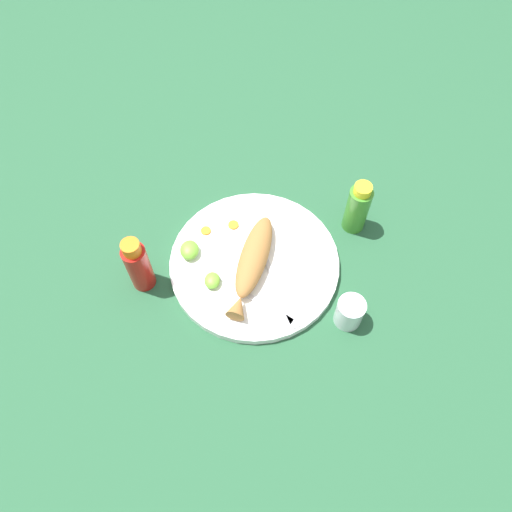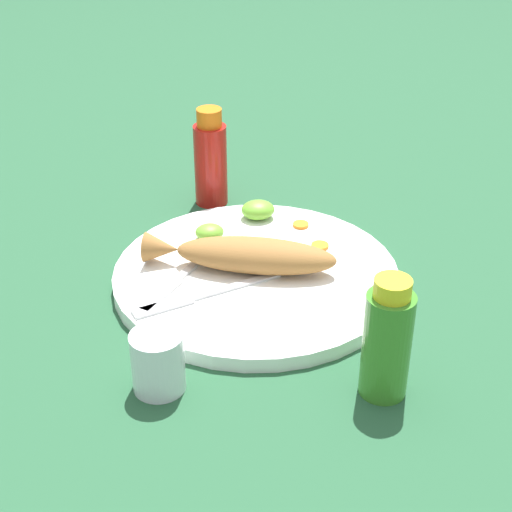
{
  "view_description": "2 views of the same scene",
  "coord_description": "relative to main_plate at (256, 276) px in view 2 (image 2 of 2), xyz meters",
  "views": [
    {
      "loc": [
        -0.51,
        0.0,
        0.9
      ],
      "look_at": [
        0.0,
        0.0,
        0.04
      ],
      "focal_mm": 35.0,
      "sensor_mm": 36.0,
      "label": 1
    },
    {
      "loc": [
        -0.1,
        -0.8,
        0.52
      ],
      "look_at": [
        0.0,
        0.0,
        0.04
      ],
      "focal_mm": 55.0,
      "sensor_mm": 36.0,
      "label": 2
    }
  ],
  "objects": [
    {
      "name": "salt_cup",
      "position": [
        -0.12,
        -0.18,
        0.02
      ],
      "size": [
        0.05,
        0.05,
        0.06
      ],
      "color": "silver",
      "rests_on": "ground_plane"
    },
    {
      "name": "main_plate",
      "position": [
        0.0,
        0.0,
        0.0
      ],
      "size": [
        0.35,
        0.35,
        0.02
      ],
      "primitive_type": "cylinder",
      "color": "white",
      "rests_on": "ground_plane"
    },
    {
      "name": "lime_wedge_side",
      "position": [
        -0.05,
        0.08,
        0.02
      ],
      "size": [
        0.04,
        0.03,
        0.02
      ],
      "primitive_type": "ellipsoid",
      "color": "#6BB233",
      "rests_on": "main_plate"
    },
    {
      "name": "lime_wedge_main",
      "position": [
        0.02,
        0.13,
        0.02
      ],
      "size": [
        0.04,
        0.04,
        0.02
      ],
      "primitive_type": "ellipsoid",
      "color": "#6BB233",
      "rests_on": "main_plate"
    },
    {
      "name": "hot_sauce_bottle_red",
      "position": [
        -0.04,
        0.22,
        0.06
      ],
      "size": [
        0.05,
        0.05,
        0.14
      ],
      "color": "#B21914",
      "rests_on": "ground_plane"
    },
    {
      "name": "hot_sauce_bottle_green",
      "position": [
        0.1,
        -0.21,
        0.05
      ],
      "size": [
        0.05,
        0.05,
        0.13
      ],
      "color": "#3D8428",
      "rests_on": "ground_plane"
    },
    {
      "name": "fork_near",
      "position": [
        -0.07,
        -0.05,
        0.01
      ],
      "size": [
        0.18,
        0.08,
        0.0
      ],
      "rotation": [
        0.0,
        0.0,
        3.5
      ],
      "color": "silver",
      "rests_on": "main_plate"
    },
    {
      "name": "carrot_slice_mid",
      "position": [
        0.07,
        0.1,
        0.01
      ],
      "size": [
        0.02,
        0.02,
        0.0
      ],
      "primitive_type": "cylinder",
      "color": "orange",
      "rests_on": "main_plate"
    },
    {
      "name": "ground_plane",
      "position": [
        0.0,
        0.0,
        -0.01
      ],
      "size": [
        4.0,
        4.0,
        0.0
      ],
      "primitive_type": "plane",
      "color": "#235133"
    },
    {
      "name": "fried_fish",
      "position": [
        -0.01,
        0.0,
        0.03
      ],
      "size": [
        0.24,
        0.11,
        0.04
      ],
      "rotation": [
        0.0,
        0.0,
        -0.28
      ],
      "color": "#996633",
      "rests_on": "main_plate"
    },
    {
      "name": "carrot_slice_near",
      "position": [
        0.09,
        0.04,
        0.01
      ],
      "size": [
        0.02,
        0.02,
        0.0
      ],
      "primitive_type": "cylinder",
      "color": "orange",
      "rests_on": "main_plate"
    },
    {
      "name": "fork_far",
      "position": [
        -0.09,
        -0.01,
        0.01
      ],
      "size": [
        0.12,
        0.16,
        0.0
      ],
      "rotation": [
        0.0,
        0.0,
        4.08
      ],
      "color": "silver",
      "rests_on": "main_plate"
    }
  ]
}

